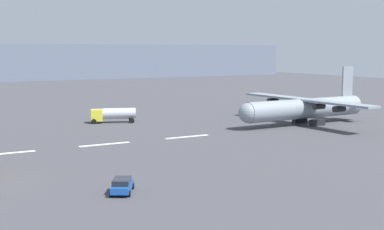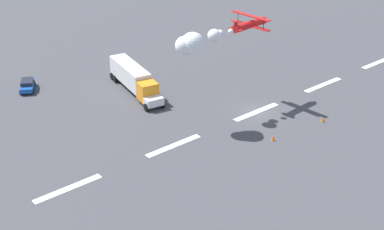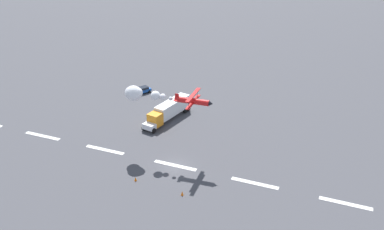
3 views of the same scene
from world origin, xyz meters
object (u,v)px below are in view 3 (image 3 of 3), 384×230
object	(u,v)px
stunt_biplane_red	(144,94)
semi_truck_orange	(169,110)
traffic_cone_far	(136,179)
followme_car_yellow	(142,90)
traffic_cone_near	(182,193)

from	to	relation	value
stunt_biplane_red	semi_truck_orange	bearing A→B (deg)	-82.49
traffic_cone_far	semi_truck_orange	bearing A→B (deg)	-78.29
followme_car_yellow	traffic_cone_far	size ratio (longest dim) A/B	6.05
traffic_cone_near	traffic_cone_far	bearing A→B (deg)	-4.91
stunt_biplane_red	followme_car_yellow	bearing A→B (deg)	-60.11
stunt_biplane_red	followme_car_yellow	size ratio (longest dim) A/B	3.64
semi_truck_orange	followme_car_yellow	distance (m)	16.02
traffic_cone_far	traffic_cone_near	bearing A→B (deg)	175.09
followme_car_yellow	traffic_cone_near	size ratio (longest dim) A/B	6.05
semi_truck_orange	followme_car_yellow	xyz separation A→B (m)	(11.95, -10.58, -1.30)
stunt_biplane_red	semi_truck_orange	xyz separation A→B (m)	(1.75, -13.26, -9.06)
semi_truck_orange	traffic_cone_far	size ratio (longest dim) A/B	18.65
followme_car_yellow	traffic_cone_far	xyz separation A→B (m)	(-16.77, 33.83, -0.44)
semi_truck_orange	traffic_cone_near	world-z (taller)	semi_truck_orange
followme_car_yellow	traffic_cone_far	world-z (taller)	followme_car_yellow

